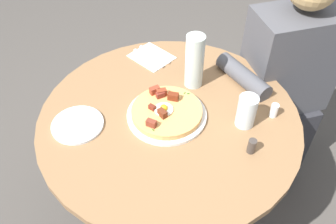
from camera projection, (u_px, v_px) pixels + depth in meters
ground_plane at (169, 212)px, 1.80m from camera, size 6.00×6.00×0.00m
dining_table at (169, 144)px, 1.42m from camera, size 0.96×0.96×0.70m
person_seated at (280, 93)px, 1.68m from camera, size 0.53×0.36×1.14m
pizza_plate at (167, 115)px, 1.29m from camera, size 0.29×0.29×0.01m
breakfast_pizza at (166, 111)px, 1.28m from camera, size 0.26×0.26×0.05m
bread_plate at (78, 125)px, 1.26m from camera, size 0.18×0.18×0.01m
napkin at (152, 57)px, 1.55m from camera, size 0.21×0.22×0.00m
fork at (149, 58)px, 1.53m from camera, size 0.10×0.16×0.00m
knife at (154, 54)px, 1.55m from camera, size 0.10×0.16×0.00m
water_glass at (247, 111)px, 1.23m from camera, size 0.07×0.07×0.12m
water_bottle at (194, 61)px, 1.35m from camera, size 0.07×0.07×0.22m
salt_shaker at (274, 110)px, 1.28m from camera, size 0.03×0.03×0.05m
pepper_shaker at (252, 146)px, 1.16m from camera, size 0.03×0.03×0.05m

